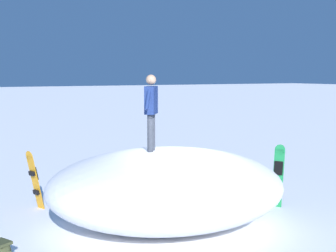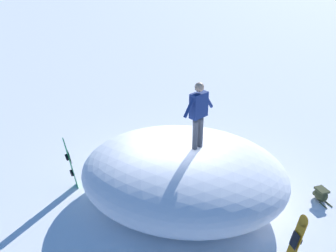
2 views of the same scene
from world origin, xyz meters
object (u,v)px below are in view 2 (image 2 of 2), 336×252
at_px(snowboard_secondary_upright, 294,246).
at_px(backpack_near, 321,194).
at_px(snowboarder_standing, 199,111).
at_px(snowboard_primary_upright, 70,162).

height_order(snowboard_secondary_upright, backpack_near, snowboard_secondary_upright).
bearing_deg(backpack_near, snowboard_secondary_upright, 66.93).
bearing_deg(backpack_near, snowboarder_standing, 9.11).
distance_m(snowboarder_standing, snowboard_secondary_upright, 3.79).
height_order(snowboard_primary_upright, backpack_near, snowboard_primary_upright).
relative_size(snowboard_primary_upright, backpack_near, 2.46).
xyz_separation_m(snowboard_primary_upright, snowboard_secondary_upright, (-5.82, 2.72, -0.04)).
height_order(snowboard_primary_upright, snowboard_secondary_upright, snowboard_primary_upright).
bearing_deg(snowboard_primary_upright, backpack_near, -178.17).
height_order(snowboarder_standing, snowboard_primary_upright, snowboarder_standing).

